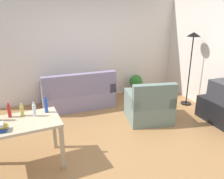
{
  "coord_description": "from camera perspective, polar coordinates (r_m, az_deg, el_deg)",
  "views": [
    {
      "loc": [
        -1.45,
        -3.65,
        2.3
      ],
      "look_at": [
        0.1,
        0.5,
        0.75
      ],
      "focal_mm": 36.65,
      "sensor_mm": 36.0,
      "label": 1
    }
  ],
  "objects": [
    {
      "name": "wall_rear",
      "position": [
        6.1,
        -6.57,
        10.19
      ],
      "size": [
        5.2,
        0.1,
        2.7
      ],
      "primitive_type": "cube",
      "color": "silver",
      "rests_on": "ground_plane"
    },
    {
      "name": "bottle_squat",
      "position": [
        3.76,
        -21.55,
        -4.9
      ],
      "size": [
        0.05,
        0.05,
        0.2
      ],
      "color": "#BCB24C",
      "rests_on": "desk"
    },
    {
      "name": "torchiere_lamp",
      "position": [
        5.85,
        19.36,
        9.48
      ],
      "size": [
        0.32,
        0.32,
        1.81
      ],
      "color": "black",
      "rests_on": "ground_plane"
    },
    {
      "name": "armchair",
      "position": [
        5.01,
        9.27,
        -4.28
      ],
      "size": [
        1.04,
        0.99,
        0.92
      ],
      "rotation": [
        0.0,
        0.0,
        2.95
      ],
      "color": "slate",
      "rests_on": "ground_plane"
    },
    {
      "name": "bottle_red",
      "position": [
        3.78,
        -24.27,
        -4.89
      ],
      "size": [
        0.05,
        0.05,
        0.23
      ],
      "color": "#AD2323",
      "rests_on": "desk"
    },
    {
      "name": "ground_plane",
      "position": [
        4.56,
        1.04,
        -11.17
      ],
      "size": [
        5.2,
        4.4,
        0.02
      ],
      "primitive_type": "cube",
      "color": "#9E7042"
    },
    {
      "name": "bottle_clear",
      "position": [
        3.68,
        -18.83,
        -4.87
      ],
      "size": [
        0.05,
        0.05,
        0.23
      ],
      "color": "silver",
      "rests_on": "desk"
    },
    {
      "name": "desk",
      "position": [
        3.66,
        -22.38,
        -9.1
      ],
      "size": [
        1.25,
        0.79,
        0.76
      ],
      "rotation": [
        0.0,
        0.0,
        0.08
      ],
      "color": "#C6B28E",
      "rests_on": "ground_plane"
    },
    {
      "name": "potted_plant",
      "position": [
        6.52,
        5.97,
        1.58
      ],
      "size": [
        0.36,
        0.36,
        0.57
      ],
      "color": "brown",
      "rests_on": "ground_plane"
    },
    {
      "name": "tv_stand",
      "position": [
        5.37,
        25.68,
        -5.34
      ],
      "size": [
        0.44,
        1.1,
        0.48
      ],
      "rotation": [
        0.0,
        0.0,
        1.57
      ],
      "color": "black",
      "rests_on": "ground_plane"
    },
    {
      "name": "couch",
      "position": [
        5.71,
        -8.39,
        -1.37
      ],
      "size": [
        1.73,
        0.84,
        0.92
      ],
      "rotation": [
        0.0,
        0.0,
        3.14
      ],
      "color": "gray",
      "rests_on": "ground_plane"
    },
    {
      "name": "bottle_blue",
      "position": [
        3.75,
        -16.14,
        -3.84
      ],
      "size": [
        0.06,
        0.06,
        0.26
      ],
      "color": "#2347A3",
      "rests_on": "desk"
    }
  ]
}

